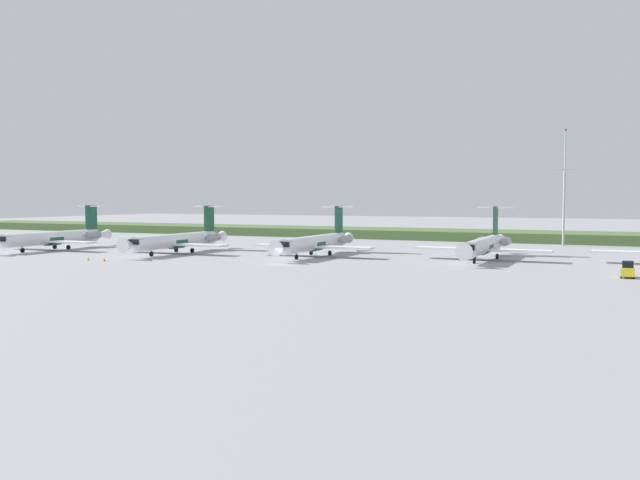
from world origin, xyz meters
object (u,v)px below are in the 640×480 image
at_px(regional_jet_nearest, 54,237).
at_px(safety_cone_mid_marker, 104,260).
at_px(regional_jet_third, 316,242).
at_px(antenna_mast, 564,198).
at_px(regional_jet_fourth, 484,245).
at_px(baggage_tug, 628,270).
at_px(regional_jet_second, 178,240).
at_px(safety_cone_front_marker, 88,259).

relative_size(regional_jet_nearest, safety_cone_mid_marker, 56.36).
bearing_deg(regional_jet_third, safety_cone_mid_marker, -138.94).
height_order(regional_jet_nearest, safety_cone_mid_marker, regional_jet_nearest).
bearing_deg(regional_jet_third, regional_jet_nearest, -170.58).
distance_m(regional_jet_nearest, antenna_mast, 108.77).
height_order(regional_jet_fourth, baggage_tug, regional_jet_fourth).
distance_m(regional_jet_second, baggage_tug, 78.68).
distance_m(regional_jet_third, safety_cone_front_marker, 39.62).
bearing_deg(regional_jet_second, safety_cone_mid_marker, -93.47).
xyz_separation_m(regional_jet_nearest, safety_cone_mid_marker, (27.00, -15.10, -2.26)).
bearing_deg(regional_jet_third, safety_cone_front_marker, -142.46).
relative_size(baggage_tug, safety_cone_mid_marker, 5.82).
relative_size(regional_jet_second, regional_jet_third, 1.00).
bearing_deg(regional_jet_nearest, regional_jet_second, 7.43).
bearing_deg(antenna_mast, regional_jet_nearest, -149.41).
relative_size(regional_jet_nearest, regional_jet_fourth, 1.00).
height_order(regional_jet_third, baggage_tug, regional_jet_third).
height_order(regional_jet_fourth, safety_cone_front_marker, regional_jet_fourth).
relative_size(regional_jet_nearest, antenna_mast, 1.21).
xyz_separation_m(regional_jet_third, safety_cone_front_marker, (-31.37, -24.11, -2.26)).
bearing_deg(baggage_tug, regional_jet_nearest, 177.69).
height_order(baggage_tug, safety_cone_mid_marker, baggage_tug).
relative_size(safety_cone_front_marker, safety_cone_mid_marker, 1.00).
bearing_deg(regional_jet_second, antenna_mast, 38.30).
bearing_deg(regional_jet_fourth, baggage_tug, -40.33).
relative_size(regional_jet_second, antenna_mast, 1.21).
xyz_separation_m(regional_jet_third, baggage_tug, (51.63, -13.38, -1.53)).
bearing_deg(regional_jet_third, baggage_tug, -14.53).
height_order(regional_jet_nearest, regional_jet_fourth, same).
bearing_deg(safety_cone_mid_marker, regional_jet_fourth, 27.66).
distance_m(antenna_mast, safety_cone_front_marker, 99.67).
xyz_separation_m(regional_jet_nearest, regional_jet_third, (54.77, 9.09, 0.00)).
relative_size(regional_jet_second, safety_cone_mid_marker, 56.36).
xyz_separation_m(antenna_mast, baggage_tug, (13.02, -59.49, -9.63)).
distance_m(regional_jet_nearest, baggage_tug, 106.50).
bearing_deg(safety_cone_front_marker, regional_jet_nearest, 147.32).
distance_m(antenna_mast, baggage_tug, 61.66).
distance_m(regional_jet_second, regional_jet_third, 27.18).
xyz_separation_m(regional_jet_nearest, regional_jet_fourth, (83.96, 14.76, 0.00)).
xyz_separation_m(regional_jet_nearest, regional_jet_second, (28.14, 3.67, 0.00)).
xyz_separation_m(regional_jet_second, safety_cone_front_marker, (-4.73, -18.68, -2.26)).
xyz_separation_m(antenna_mast, safety_cone_mid_marker, (-66.38, -70.30, -10.36)).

